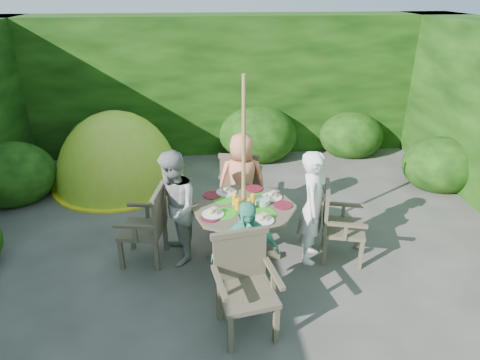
{
  "coord_description": "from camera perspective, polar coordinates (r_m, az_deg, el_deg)",
  "views": [
    {
      "loc": [
        -0.48,
        -4.18,
        3.04
      ],
      "look_at": [
        -0.02,
        0.49,
        0.85
      ],
      "focal_mm": 32.0,
      "sensor_mm": 36.0,
      "label": 1
    }
  ],
  "objects": [
    {
      "name": "child_left",
      "position": [
        4.94,
        -8.87,
        -3.81
      ],
      "size": [
        0.63,
        0.75,
        1.36
      ],
      "primitive_type": "imported",
      "rotation": [
        0.0,
        0.0,
        -1.39
      ],
      "color": "#9E9E99",
      "rests_on": "ground"
    },
    {
      "name": "child_right",
      "position": [
        4.98,
        9.72,
        -3.59
      ],
      "size": [
        0.48,
        0.58,
        1.37
      ],
      "primitive_type": "imported",
      "rotation": [
        0.0,
        0.0,
        1.21
      ],
      "color": "white",
      "rests_on": "ground"
    },
    {
      "name": "hedge_enclosure",
      "position": [
        5.82,
        -0.62,
        7.1
      ],
      "size": [
        9.0,
        9.0,
        2.5
      ],
      "color": "black",
      "rests_on": "ground"
    },
    {
      "name": "patio_table",
      "position": [
        4.94,
        0.51,
        -4.62
      ],
      "size": [
        1.31,
        1.31,
        0.85
      ],
      "rotation": [
        0.0,
        0.0,
        -0.08
      ],
      "color": "#41392A",
      "rests_on": "ground"
    },
    {
      "name": "dome_tent",
      "position": [
        7.36,
        -15.71,
        -0.36
      ],
      "size": [
        2.2,
        2.2,
        2.41
      ],
      "rotation": [
        0.0,
        0.0,
        -0.12
      ],
      "color": "#ABC526",
      "rests_on": "ground"
    },
    {
      "name": "garden_chair_front",
      "position": [
        4.08,
        0.58,
        -13.51
      ],
      "size": [
        0.64,
        0.59,
        0.93
      ],
      "rotation": [
        0.0,
        0.0,
        0.18
      ],
      "color": "#41392A",
      "rests_on": "ground"
    },
    {
      "name": "garden_chair_back",
      "position": [
        5.96,
        0.05,
        -0.27
      ],
      "size": [
        0.65,
        0.61,
        0.92
      ],
      "rotation": [
        0.0,
        0.0,
        2.9
      ],
      "color": "#41392A",
      "rests_on": "ground"
    },
    {
      "name": "garden_chair_right",
      "position": [
        5.16,
        12.84,
        -5.51
      ],
      "size": [
        0.59,
        0.63,
        0.88
      ],
      "rotation": [
        0.0,
        0.0,
        1.31
      ],
      "color": "#41392A",
      "rests_on": "ground"
    },
    {
      "name": "garden_chair_left",
      "position": [
        5.08,
        -12.11,
        -5.83
      ],
      "size": [
        0.57,
        0.61,
        0.9
      ],
      "rotation": [
        0.0,
        0.0,
        -1.75
      ],
      "color": "#41392A",
      "rests_on": "ground"
    },
    {
      "name": "ground",
      "position": [
        5.19,
        0.77,
        -10.81
      ],
      "size": [
        60.0,
        60.0,
        0.0
      ],
      "primitive_type": "plane",
      "color": "#403E39",
      "rests_on": "ground"
    },
    {
      "name": "child_front",
      "position": [
        4.26,
        0.75,
        -9.98
      ],
      "size": [
        0.73,
        0.38,
        1.19
      ],
      "primitive_type": "imported",
      "rotation": [
        0.0,
        0.0,
        0.14
      ],
      "color": "#4DB397",
      "rests_on": "ground"
    },
    {
      "name": "parasol_pole",
      "position": [
        4.71,
        0.48,
        0.71
      ],
      "size": [
        0.05,
        0.05,
        2.2
      ],
      "primitive_type": "cylinder",
      "rotation": [
        0.0,
        0.0,
        -0.08
      ],
      "color": "olive",
      "rests_on": "ground"
    },
    {
      "name": "child_back",
      "position": [
        5.62,
        0.24,
        -0.11
      ],
      "size": [
        0.66,
        0.46,
        1.3
      ],
      "primitive_type": "imported",
      "rotation": [
        0.0,
        0.0,
        3.07
      ],
      "color": "#EA8560",
      "rests_on": "ground"
    }
  ]
}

